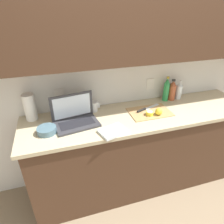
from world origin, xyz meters
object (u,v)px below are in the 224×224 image
Objects in this scene: knife at (145,109)px; bottle_green_soda at (179,91)px; laptop at (75,117)px; bowl_white at (47,130)px; lemon_whole_beside at (159,111)px; lemon_half_cut at (150,113)px; bottle_water_clear at (166,90)px; measuring_cup at (93,106)px; paper_towel_roll at (30,107)px; cutting_board at (150,112)px; bottle_oil_tall at (172,91)px.

knife is 1.38× the size of bottle_green_soda.
bowl_white is (-0.25, -0.09, -0.03)m from laptop.
lemon_half_cut is at bearing 166.98° from lemon_whole_beside.
knife is at bearing -154.65° from bottle_water_clear.
paper_towel_roll is at bearing 179.50° from measuring_cup.
bowl_white reaches higher than knife.
bottle_water_clear is 1.71× the size of bowl_white.
bowl_white is at bearing -179.37° from lemon_half_cut.
paper_towel_roll reaches higher than lemon_half_cut.
bottle_water_clear is at bearing 35.18° from cutting_board.
bottle_green_soda reaches higher than bowl_white.
bottle_oil_tall is (-0.09, -0.00, 0.01)m from bottle_green_soda.
bottle_oil_tall is 1.48m from paper_towel_roll.
laptop is 1.41× the size of knife.
bottle_water_clear reaches higher than bowl_white.
bottle_green_soda is at bearing 35.29° from lemon_whole_beside.
lemon_whole_beside is 1.04m from bowl_white.
cutting_board is 0.10m from lemon_whole_beside.
lemon_whole_beside is 0.30× the size of bottle_oil_tall.
measuring_cup is (-0.59, 0.28, 0.01)m from lemon_whole_beside.
bowl_white is at bearing 179.49° from lemon_whole_beside.
cutting_board is 5.71× the size of lemon_half_cut.
lemon_half_cut is (0.00, -0.11, 0.01)m from knife.
measuring_cup reaches higher than bowl_white.
lemon_whole_beside is at bearing -55.36° from cutting_board.
cutting_board is 0.57m from measuring_cup.
lemon_whole_beside is at bearing -76.33° from knife.
bottle_oil_tall is at bearing 29.11° from cutting_board.
knife is 0.96m from bowl_white.
bottle_green_soda is 1.83× the size of measuring_cup.
lemon_whole_beside reaches higher than cutting_board.
lemon_half_cut is (0.71, -0.08, -0.03)m from laptop.
paper_towel_roll is (-1.40, 0.00, 0.00)m from bottle_water_clear.
paper_towel_roll is at bearing 169.65° from cutting_board.
knife is 1.24× the size of bottle_oil_tall.
laptop is at bearing -171.51° from bottle_green_soda.
cutting_board is (0.74, -0.02, -0.06)m from laptop.
bottle_green_soda is (0.45, 0.20, 0.09)m from cutting_board.
knife is 1.07× the size of bottle_water_clear.
cutting_board is at bearing -76.55° from knife.
bowl_white is (-1.04, 0.01, -0.02)m from lemon_whole_beside.
laptop is 5.79× the size of lemon_half_cut.
lemon_whole_beside is at bearing -144.71° from bottle_green_soda.
laptop is at bearing -170.84° from bottle_oil_tall.
paper_towel_roll is (-1.48, 0.00, 0.02)m from bottle_oil_tall.
laptop is 0.70m from knife.
bottle_oil_tall is 1.47× the size of bowl_white.
laptop reaches higher than measuring_cup.
knife is 1.17× the size of paper_towel_roll.
cutting_board is 0.06m from knife.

